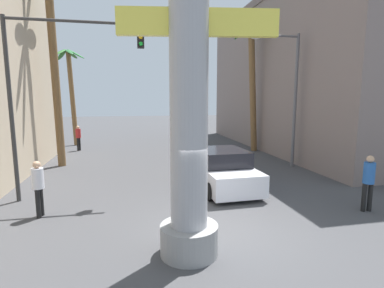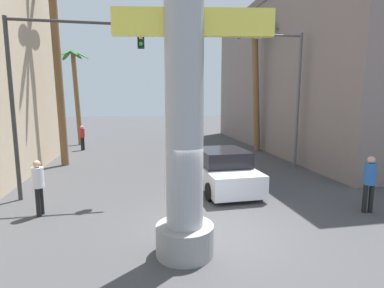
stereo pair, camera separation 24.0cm
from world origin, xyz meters
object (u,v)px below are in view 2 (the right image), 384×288
(palm_tree_far_left, at_px, (75,86))
(pedestrian_far_left, at_px, (82,136))
(palm_tree_mid_right, at_px, (257,75))
(traffic_light_mast, at_px, (59,75))
(palm_tree_mid_left, at_px, (58,53))
(neon_sign_pole, at_px, (184,36))
(street_lamp, at_px, (291,87))
(pedestrian_curb_left, at_px, (38,184))
(car_lead, at_px, (220,169))
(pedestrian_by_sign, at_px, (370,180))

(palm_tree_far_left, height_order, pedestrian_far_left, palm_tree_far_left)
(palm_tree_far_left, distance_m, palm_tree_mid_right, 13.51)
(pedestrian_far_left, bearing_deg, traffic_light_mast, -83.75)
(traffic_light_mast, xyz_separation_m, palm_tree_mid_left, (-1.26, 5.53, 1.47))
(neon_sign_pole, relative_size, pedestrian_far_left, 6.09)
(street_lamp, xyz_separation_m, palm_tree_mid_right, (0.21, 4.97, 0.95))
(pedestrian_far_left, bearing_deg, palm_tree_mid_right, -11.88)
(traffic_light_mast, height_order, palm_tree_mid_left, palm_tree_mid_left)
(palm_tree_mid_left, xyz_separation_m, pedestrian_curb_left, (0.86, -7.20, -4.83))
(palm_tree_far_left, bearing_deg, palm_tree_mid_right, -22.92)
(neon_sign_pole, xyz_separation_m, palm_tree_mid_right, (6.87, 12.72, 0.24))
(car_lead, xyz_separation_m, pedestrian_far_left, (-7.06, 10.01, 0.31))
(palm_tree_far_left, bearing_deg, palm_tree_mid_left, -84.95)
(palm_tree_mid_left, distance_m, pedestrian_by_sign, 14.84)
(palm_tree_mid_right, height_order, pedestrian_by_sign, palm_tree_mid_right)
(traffic_light_mast, distance_m, car_lead, 6.97)
(car_lead, bearing_deg, neon_sign_pole, -114.06)
(car_lead, xyz_separation_m, pedestrian_curb_left, (-6.31, -2.07, 0.31))
(car_lead, distance_m, palm_tree_far_left, 15.51)
(neon_sign_pole, relative_size, pedestrian_curb_left, 6.09)
(pedestrian_far_left, bearing_deg, car_lead, -54.83)
(pedestrian_curb_left, bearing_deg, car_lead, 18.19)
(street_lamp, xyz_separation_m, pedestrian_curb_left, (-10.67, -4.68, -3.12))
(palm_tree_mid_left, height_order, pedestrian_curb_left, palm_tree_mid_left)
(palm_tree_mid_left, bearing_deg, pedestrian_by_sign, -38.93)
(traffic_light_mast, relative_size, pedestrian_curb_left, 3.60)
(car_lead, height_order, pedestrian_far_left, pedestrian_far_left)
(pedestrian_by_sign, bearing_deg, neon_sign_pole, -166.43)
(pedestrian_by_sign, bearing_deg, palm_tree_far_left, 125.09)
(traffic_light_mast, height_order, palm_tree_mid_right, palm_tree_mid_right)
(palm_tree_far_left, height_order, pedestrian_by_sign, palm_tree_far_left)
(traffic_light_mast, bearing_deg, pedestrian_far_left, 96.25)
(palm_tree_mid_right, bearing_deg, palm_tree_far_left, 157.08)
(car_lead, relative_size, palm_tree_far_left, 0.71)
(pedestrian_by_sign, bearing_deg, car_lead, 135.42)
(neon_sign_pole, distance_m, palm_tree_mid_left, 11.43)
(pedestrian_curb_left, bearing_deg, palm_tree_mid_right, 41.53)
(pedestrian_curb_left, bearing_deg, street_lamp, 23.65)
(palm_tree_mid_right, bearing_deg, traffic_light_mast, -142.78)
(traffic_light_mast, bearing_deg, pedestrian_curb_left, -103.35)
(pedestrian_far_left, relative_size, pedestrian_by_sign, 0.96)
(car_lead, bearing_deg, pedestrian_far_left, 125.17)
(car_lead, distance_m, palm_tree_mid_left, 10.21)
(neon_sign_pole, bearing_deg, palm_tree_mid_right, 61.62)
(palm_tree_far_left, bearing_deg, street_lamp, -39.92)
(palm_tree_far_left, xyz_separation_m, palm_tree_mid_right, (12.43, -5.26, 0.59))
(street_lamp, bearing_deg, palm_tree_mid_left, 167.64)
(neon_sign_pole, height_order, street_lamp, neon_sign_pole)
(palm_tree_far_left, bearing_deg, traffic_light_mast, -81.65)
(street_lamp, xyz_separation_m, pedestrian_far_left, (-11.42, 7.41, -3.12))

